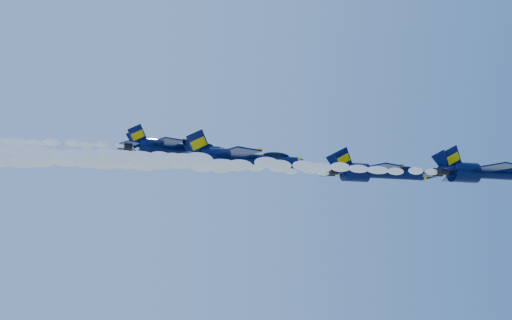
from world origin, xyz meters
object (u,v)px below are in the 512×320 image
object	(u,v)px
jet_third	(241,159)
jet_lead	(486,173)
jet_second	(377,173)
jet_fourth	(174,148)

from	to	relation	value
jet_third	jet_lead	bearing A→B (deg)	-36.27
jet_second	jet_third	xyz separation A→B (m)	(-16.10, 8.89, 2.62)
jet_third	jet_fourth	size ratio (longest dim) A/B	1.19
jet_second	jet_lead	bearing A→B (deg)	-46.20
jet_third	jet_second	bearing A→B (deg)	-28.90
jet_lead	jet_fourth	distance (m)	42.83
jet_third	jet_fourth	bearing A→B (deg)	142.86
jet_second	jet_fourth	size ratio (longest dim) A/B	0.98
jet_second	jet_fourth	distance (m)	29.42
jet_fourth	jet_third	bearing A→B (deg)	-37.14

